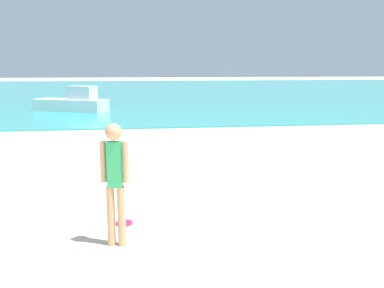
% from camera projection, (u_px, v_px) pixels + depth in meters
% --- Properties ---
extents(water, '(160.00, 60.00, 0.06)m').
position_uv_depth(water, '(146.00, 89.00, 45.65)').
color(water, teal).
rests_on(water, ground).
extents(person_standing, '(0.38, 0.22, 1.66)m').
position_uv_depth(person_standing, '(115.00, 177.00, 5.50)').
color(person_standing, tan).
rests_on(person_standing, ground).
extents(frisbee, '(0.26, 0.26, 0.03)m').
position_uv_depth(frisbee, '(124.00, 223.00, 6.42)').
color(frisbee, '#E51E4C').
rests_on(frisbee, ground).
extents(boat_near, '(4.13, 2.89, 1.35)m').
position_uv_depth(boat_near, '(73.00, 102.00, 22.38)').
color(boat_near, white).
rests_on(boat_near, water).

